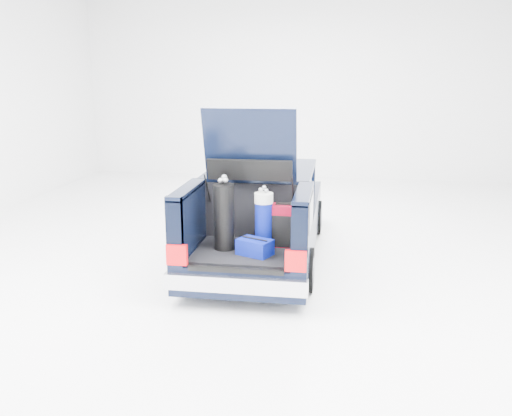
% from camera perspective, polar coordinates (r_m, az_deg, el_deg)
% --- Properties ---
extents(ground, '(14.00, 14.00, 0.00)m').
position_cam_1_polar(ground, '(8.88, 0.50, -5.09)').
color(ground, white).
rests_on(ground, ground).
extents(car, '(1.87, 4.65, 2.47)m').
position_cam_1_polar(car, '(8.79, 0.61, -0.72)').
color(car, black).
rests_on(car, ground).
extents(red_suitcase, '(0.38, 0.25, 0.61)m').
position_cam_1_polar(red_suitcase, '(7.40, 2.97, -1.86)').
color(red_suitcase, maroon).
rests_on(red_suitcase, car).
extents(black_golf_bag, '(0.32, 0.33, 1.00)m').
position_cam_1_polar(black_golf_bag, '(7.23, -3.38, -0.90)').
color(black_golf_bag, black).
rests_on(black_golf_bag, car).
extents(blue_golf_bag, '(0.33, 0.33, 0.85)m').
position_cam_1_polar(blue_golf_bag, '(7.33, 0.82, -1.21)').
color(blue_golf_bag, black).
rests_on(blue_golf_bag, car).
extents(blue_duffel, '(0.51, 0.44, 0.23)m').
position_cam_1_polar(blue_duffel, '(7.09, -0.12, -4.12)').
color(blue_duffel, '#050F76').
rests_on(blue_duffel, car).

